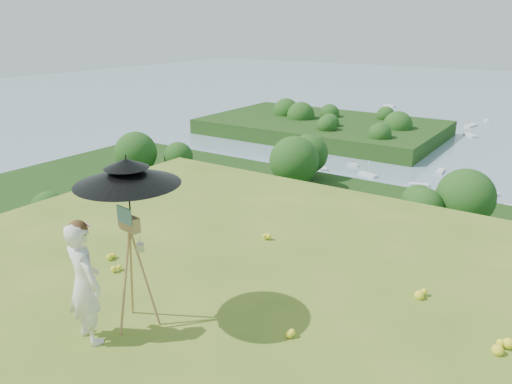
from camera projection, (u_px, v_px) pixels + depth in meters
The scene contains 8 objects.
ground at pixel (225, 382), 5.52m from camera, with size 14.00×14.00×0.00m, color #517722.
peninsula at pixel (322, 120), 176.29m from camera, with size 90.00×60.00×12.00m, color #14350E, non-canonical shape.
slope_trees at pixel (507, 283), 37.89m from camera, with size 110.00×50.00×6.00m, color #174D17, non-canonical shape.
wildflowers at pixel (238, 365), 5.69m from camera, with size 10.00×10.50×0.12m, color yellow, non-canonical shape.
painter at pixel (84, 283), 6.02m from camera, with size 0.58×0.38×1.58m, color white.
field_easel at pixel (133, 267), 6.32m from camera, with size 0.63×0.63×1.66m, color #8C5E3A, non-canonical shape.
sun_umbrella at pixel (129, 192), 6.02m from camera, with size 1.28×1.28×0.93m, color black, non-canonical shape.
painter_cap at pixel (77, 226), 5.78m from camera, with size 0.22×0.27×0.10m, color pink, non-canonical shape.
Camera 1 is at (2.81, -3.58, 3.77)m, focal length 35.00 mm.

